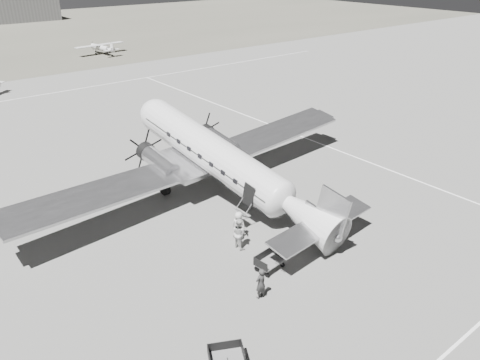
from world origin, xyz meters
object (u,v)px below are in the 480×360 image
Objects in this scene: dc3_airliner at (222,162)px; ground_crew at (261,283)px; passenger at (239,225)px; light_plane_right at (102,49)px; ramp_agent at (239,233)px; baggage_cart_near at (270,262)px; baggage_cart_far at (226,357)px.

ground_crew is (-4.93, -9.83, -1.93)m from dc3_airliner.
ground_crew is at bearing -121.62° from dc3_airliner.
ground_crew is 0.96× the size of passenger.
passenger is at bearing -113.52° from light_plane_right.
dc3_airliner is at bearing -28.45° from ramp_agent.
ground_crew is at bearing -149.96° from baggage_cart_near.
ramp_agent is at bearing -113.82° from light_plane_right.
passenger is (-2.34, -4.80, -1.90)m from dc3_airliner.
dc3_airliner is at bearing -50.47° from passenger.
light_plane_right reaches higher than ground_crew.
dc3_airliner is at bearing -118.14° from ground_crew.
baggage_cart_near is 1.07× the size of baggage_cart_far.
baggage_cart_near is 0.88× the size of ramp_agent.
baggage_cart_near reaches higher than baggage_cart_far.
light_plane_right is 69.70m from ground_crew.
baggage_cart_far is at bearing 29.60° from ground_crew.
passenger reaches higher than baggage_cart_near.
baggage_cart_far is (-5.95, -3.88, -0.03)m from baggage_cart_near.
baggage_cart_far is 0.82× the size of ramp_agent.
dc3_airliner is 3.22× the size of light_plane_right.
light_plane_right is 73.25m from baggage_cart_far.
light_plane_right is 4.74× the size of ramp_agent.
light_plane_right is 5.27× the size of ground_crew.
ground_crew is 5.67m from passenger.
light_plane_right is 5.37× the size of baggage_cart_near.
ground_crew reaches higher than baggage_cart_near.
dc3_airliner is at bearing 81.08° from baggage_cart_far.
baggage_cart_near is 7.10m from baggage_cart_far.
dc3_airliner is at bearing -112.66° from light_plane_right.
light_plane_right is at bearing -108.80° from ground_crew.
dc3_airliner is 9.17m from baggage_cart_near.
ramp_agent is 1.07× the size of passenger.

